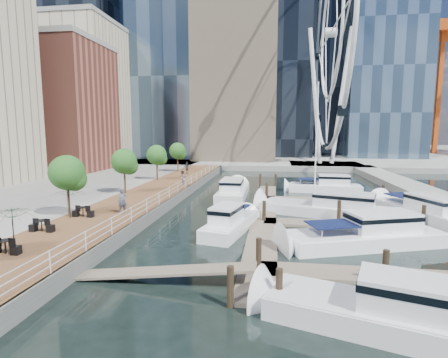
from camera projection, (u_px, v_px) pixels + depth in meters
name	position (u px, v px, depth m)	size (l,w,h in m)	color
ground	(209.00, 255.00, 20.78)	(520.00, 520.00, 0.00)	black
boardwalk	(151.00, 197.00, 36.68)	(6.00, 60.00, 1.00)	brown
seawall	(179.00, 198.00, 36.26)	(0.25, 60.00, 1.00)	#595954
land_far	(263.00, 151.00, 120.77)	(200.00, 114.00, 1.00)	gray
breakwater	(426.00, 195.00, 37.53)	(4.00, 60.00, 1.00)	gray
pier	(326.00, 166.00, 69.76)	(14.00, 12.00, 1.00)	gray
railing	(178.00, 188.00, 36.14)	(0.10, 60.00, 1.05)	white
floating_docks	(324.00, 213.00, 29.38)	(16.00, 34.00, 2.60)	#6D6051
midrise_condos	(13.00, 89.00, 49.98)	(19.00, 67.00, 28.00)	#BCAD8E
ferris_wheel	(331.00, 33.00, 66.34)	(5.80, 45.60, 47.80)	white
street_trees	(124.00, 161.00, 35.53)	(2.60, 42.60, 4.60)	#3F2B1C
cafe_tables	(25.00, 235.00, 20.08)	(2.50, 13.70, 0.74)	black
yacht_foreground	(364.00, 246.00, 22.50)	(3.00, 11.19, 2.15)	white
pedestrian_near	(123.00, 201.00, 27.03)	(0.70, 0.46, 1.93)	#464B5D
pedestrian_mid	(182.00, 178.00, 40.20)	(0.95, 0.74, 1.96)	#806158
pedestrian_far	(187.00, 168.00, 52.21)	(1.07, 0.44, 1.82)	#30363C
moored_yachts	(321.00, 215.00, 30.74)	(21.77, 34.71, 11.50)	white
cafe_seating	(8.00, 226.00, 18.90)	(4.63, 12.74, 2.70)	#0E361D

